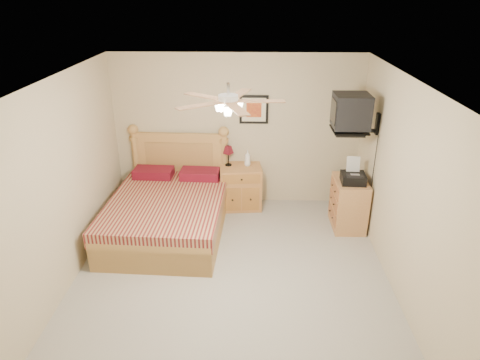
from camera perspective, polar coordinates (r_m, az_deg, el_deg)
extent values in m
plane|color=#99958B|center=(5.59, -1.18, -13.16)|extent=(4.50, 4.50, 0.00)
cube|color=white|center=(4.52, -1.46, 12.84)|extent=(4.00, 4.50, 0.04)
cube|color=#C1B18E|center=(7.01, -0.40, 6.52)|extent=(4.00, 0.04, 2.50)
cube|color=#C1B18E|center=(3.07, -3.50, -20.29)|extent=(4.00, 0.04, 2.50)
cube|color=#C1B18E|center=(5.40, -23.00, -1.17)|extent=(0.04, 4.50, 2.50)
cube|color=#C1B18E|center=(5.23, 21.18, -1.73)|extent=(0.04, 4.50, 2.50)
cube|color=#BE7543|center=(7.11, 0.07, -0.90)|extent=(0.71, 0.56, 0.73)
imported|color=white|center=(6.96, 1.02, 2.94)|extent=(0.11, 0.11, 0.26)
cube|color=black|center=(6.89, 1.87, 9.38)|extent=(0.46, 0.04, 0.46)
cube|color=#AA733A|center=(6.72, 14.29, -3.05)|extent=(0.47, 0.67, 0.78)
imported|color=tan|center=(6.73, 14.25, 0.79)|extent=(0.24, 0.29, 0.02)
imported|color=gray|center=(6.74, 14.34, 1.02)|extent=(0.29, 0.31, 0.02)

